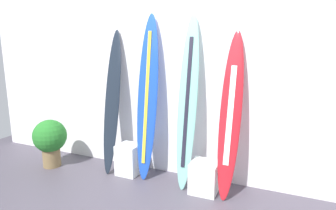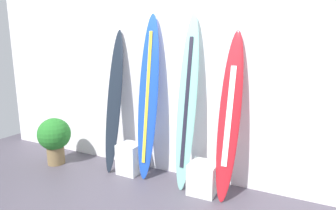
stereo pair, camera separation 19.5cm
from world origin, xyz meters
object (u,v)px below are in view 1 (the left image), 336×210
surfboard_crimson (230,117)px  surfboard_seafoam (188,104)px  surfboard_charcoal (112,103)px  surfboard_cobalt (147,99)px  display_block_left (129,159)px  display_block_center (204,177)px  potted_plant (50,139)px

surfboard_crimson → surfboard_seafoam: bearing=178.1°
surfboard_charcoal → surfboard_cobalt: bearing=1.7°
surfboard_charcoal → surfboard_crimson: surfboard_charcoal is taller
surfboard_charcoal → surfboard_crimson: bearing=-0.9°
surfboard_cobalt → surfboard_charcoal: bearing=-178.3°
surfboard_crimson → display_block_left: 1.62m
surfboard_seafoam → surfboard_crimson: size_ratio=1.11×
surfboard_crimson → display_block_center: surfboard_crimson is taller
surfboard_charcoal → display_block_left: surfboard_charcoal is taller
display_block_left → surfboard_charcoal: bearing=171.1°
surfboard_cobalt → display_block_left: surfboard_cobalt is taller
surfboard_crimson → display_block_center: size_ratio=5.14×
surfboard_cobalt → surfboard_seafoam: (0.59, -0.03, -0.02)m
surfboard_seafoam → potted_plant: bearing=-172.4°
display_block_left → potted_plant: potted_plant is taller
surfboard_charcoal → display_block_center: size_ratio=5.27×
surfboard_cobalt → surfboard_crimson: surfboard_cobalt is taller
display_block_left → potted_plant: bearing=-168.7°
display_block_center → potted_plant: size_ratio=0.53×
surfboard_charcoal → potted_plant: (-0.95, -0.29, -0.57)m
surfboard_charcoal → display_block_center: surfboard_charcoal is taller
surfboard_charcoal → surfboard_seafoam: (1.15, -0.01, 0.08)m
surfboard_charcoal → surfboard_crimson: 1.70m
surfboard_cobalt → potted_plant: surfboard_cobalt is taller
surfboard_charcoal → surfboard_seafoam: size_ratio=0.92×
surfboard_cobalt → display_block_left: size_ratio=5.12×
surfboard_seafoam → display_block_center: size_ratio=5.71×
surfboard_seafoam → display_block_left: (-0.87, -0.04, -0.88)m
surfboard_cobalt → display_block_left: (-0.28, -0.06, -0.89)m
display_block_left → potted_plant: (-1.23, -0.25, 0.22)m
surfboard_crimson → display_block_left: size_ratio=4.57×
surfboard_charcoal → potted_plant: size_ratio=2.81×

